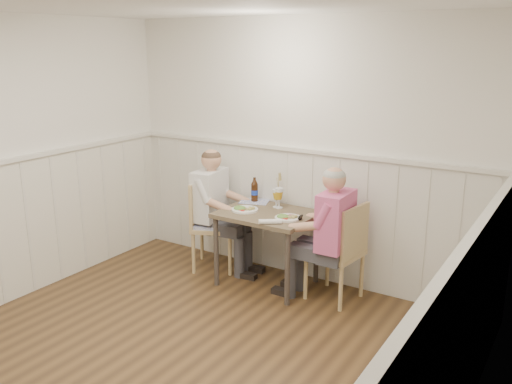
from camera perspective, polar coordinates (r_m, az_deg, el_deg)
ground_plane at (r=4.19m, az=-10.95°, el=-18.81°), size 4.50×4.50×0.00m
room_shell at (r=3.57m, az=-12.17°, el=1.84°), size 4.04×4.54×2.60m
wainscot at (r=4.32m, az=-5.18°, el=-7.08°), size 4.00×4.49×1.34m
dining_table at (r=5.30m, az=1.15°, el=-3.19°), size 0.90×0.70×0.75m
chair_right at (r=5.07m, az=8.88°, el=-5.91°), size 0.50×0.50×0.94m
chair_left at (r=5.77m, az=-4.94°, el=-3.07°), size 0.60×0.60×0.95m
man_in_pink at (r=5.00m, az=7.84°, el=-5.71°), size 0.61×0.42×1.31m
diner_cream at (r=5.73m, az=-4.49°, el=-2.82°), size 0.64×0.44×1.32m
plate_man at (r=5.08m, az=3.25°, el=-2.61°), size 0.24×0.24×0.06m
plate_diner at (r=5.32m, az=-1.35°, el=-1.75°), size 0.26×0.26×0.07m
beer_glass_a at (r=5.37m, az=2.44°, el=-0.28°), size 0.08×0.08×0.21m
beer_glass_b at (r=5.40m, az=2.15°, el=-0.34°), size 0.08×0.08×0.19m
beer_bottle at (r=5.60m, az=-0.15°, el=0.12°), size 0.07×0.07×0.26m
rolled_napkin at (r=4.92m, az=1.49°, el=-3.13°), size 0.19×0.16×0.05m
grass_vase at (r=5.52m, az=2.28°, el=0.33°), size 0.04×0.04×0.35m
gingham_mat at (r=5.63m, az=-0.16°, el=-0.98°), size 0.35×0.31×0.01m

